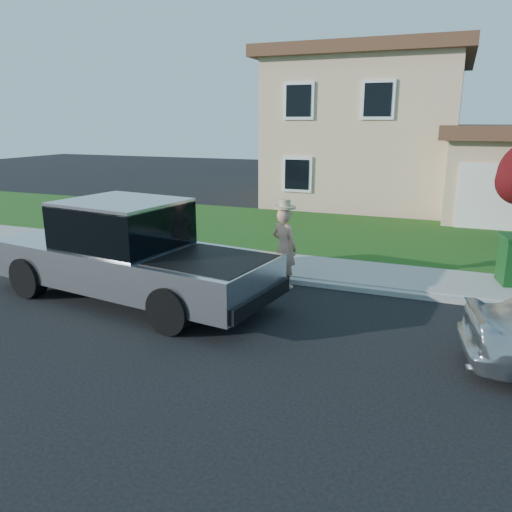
{
  "coord_description": "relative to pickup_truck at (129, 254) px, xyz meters",
  "views": [
    {
      "loc": [
        4.06,
        -8.11,
        3.8
      ],
      "look_at": [
        0.53,
        0.8,
        1.2
      ],
      "focal_mm": 35.0,
      "sensor_mm": 36.0,
      "label": 1
    }
  ],
  "objects": [
    {
      "name": "house",
      "position": [
        3.66,
        15.81,
        2.15
      ],
      "size": [
        14.0,
        11.3,
        6.85
      ],
      "color": "tan",
      "rests_on": "ground"
    },
    {
      "name": "lawn",
      "position": [
        3.34,
        7.93,
        -0.97
      ],
      "size": [
        40.0,
        7.0,
        0.1
      ],
      "primitive_type": "cube",
      "color": "#1A4413",
      "rests_on": "ground"
    },
    {
      "name": "sidewalk",
      "position": [
        3.34,
        3.43,
        -0.94
      ],
      "size": [
        40.0,
        2.0,
        0.15
      ],
      "primitive_type": "cube",
      "color": "gray",
      "rests_on": "ground"
    },
    {
      "name": "ground",
      "position": [
        2.34,
        -0.57,
        -1.02
      ],
      "size": [
        80.0,
        80.0,
        0.0
      ],
      "primitive_type": "plane",
      "color": "black",
      "rests_on": "ground"
    },
    {
      "name": "woman",
      "position": [
        2.87,
        2.03,
        -0.03
      ],
      "size": [
        0.81,
        0.69,
        2.08
      ],
      "rotation": [
        0.0,
        0.0,
        2.74
      ],
      "color": "tan",
      "rests_on": "ground"
    },
    {
      "name": "pickup_truck",
      "position": [
        0.0,
        0.0,
        0.0
      ],
      "size": [
        6.87,
        3.14,
        2.18
      ],
      "rotation": [
        0.0,
        0.0,
        -0.14
      ],
      "color": "black",
      "rests_on": "ground"
    },
    {
      "name": "curb",
      "position": [
        3.34,
        2.33,
        -0.96
      ],
      "size": [
        40.0,
        0.2,
        0.12
      ],
      "primitive_type": "cube",
      "color": "gray",
      "rests_on": "ground"
    }
  ]
}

